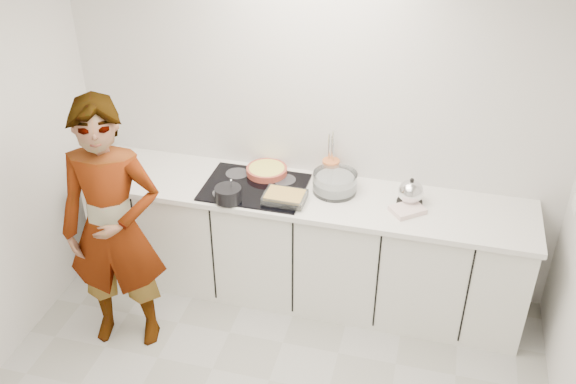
% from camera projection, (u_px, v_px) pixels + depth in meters
% --- Properties ---
extents(ceiling, '(3.60, 3.20, 0.00)m').
position_uv_depth(ceiling, '(235.00, 3.00, 2.59)').
color(ceiling, white).
rests_on(ceiling, wall_back).
extents(wall_back, '(3.60, 0.00, 2.60)m').
position_uv_depth(wall_back, '(314.00, 124.00, 4.59)').
color(wall_back, silver).
rests_on(wall_back, ground).
extents(base_cabinets, '(3.20, 0.58, 0.87)m').
position_uv_depth(base_cabinets, '(302.00, 247.00, 4.79)').
color(base_cabinets, white).
rests_on(base_cabinets, floor).
extents(countertop, '(3.24, 0.64, 0.04)m').
position_uv_depth(countertop, '(303.00, 195.00, 4.54)').
color(countertop, white).
rests_on(countertop, base_cabinets).
extents(hob, '(0.72, 0.54, 0.01)m').
position_uv_depth(hob, '(255.00, 187.00, 4.59)').
color(hob, black).
rests_on(hob, countertop).
extents(tart_dish, '(0.39, 0.39, 0.05)m').
position_uv_depth(tart_dish, '(267.00, 170.00, 4.72)').
color(tart_dish, '#AC4534').
rests_on(tart_dish, hob).
extents(saucepan, '(0.19, 0.19, 0.17)m').
position_uv_depth(saucepan, '(228.00, 194.00, 4.40)').
color(saucepan, black).
rests_on(saucepan, hob).
extents(baking_dish, '(0.29, 0.22, 0.06)m').
position_uv_depth(baking_dish, '(285.00, 197.00, 4.41)').
color(baking_dish, silver).
rests_on(baking_dish, hob).
extents(mixing_bowl, '(0.40, 0.40, 0.15)m').
position_uv_depth(mixing_bowl, '(335.00, 183.00, 4.52)').
color(mixing_bowl, silver).
rests_on(mixing_bowl, countertop).
extents(tea_towel, '(0.27, 0.26, 0.04)m').
position_uv_depth(tea_towel, '(407.00, 210.00, 4.32)').
color(tea_towel, white).
rests_on(tea_towel, countertop).
extents(kettle, '(0.19, 0.19, 0.20)m').
position_uv_depth(kettle, '(411.00, 193.00, 4.37)').
color(kettle, black).
rests_on(kettle, countertop).
extents(utensil_crock, '(0.13, 0.13, 0.16)m').
position_uv_depth(utensil_crock, '(331.00, 170.00, 4.66)').
color(utensil_crock, '#D16A33').
rests_on(utensil_crock, countertop).
extents(cook, '(0.74, 0.57, 1.83)m').
position_uv_depth(cook, '(113.00, 229.00, 4.15)').
color(cook, white).
rests_on(cook, floor).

